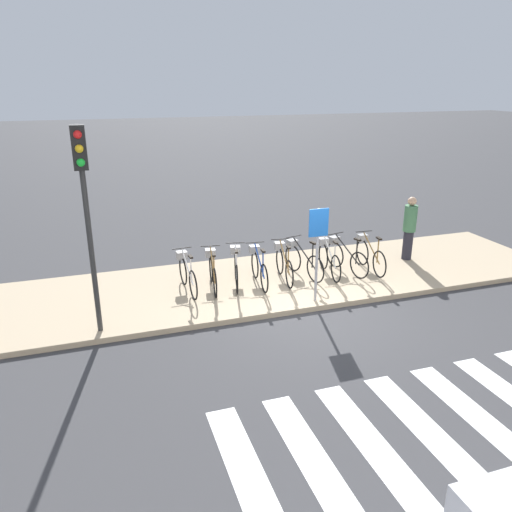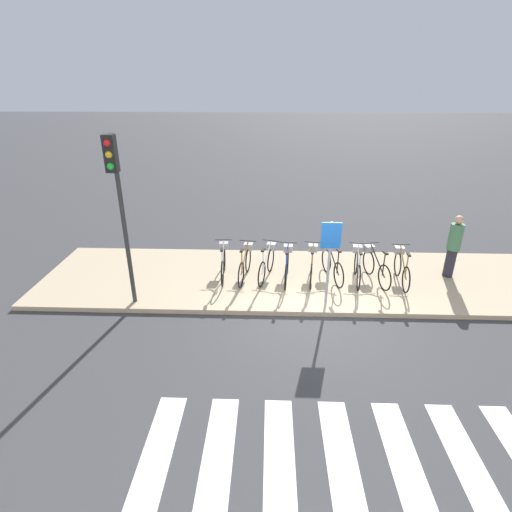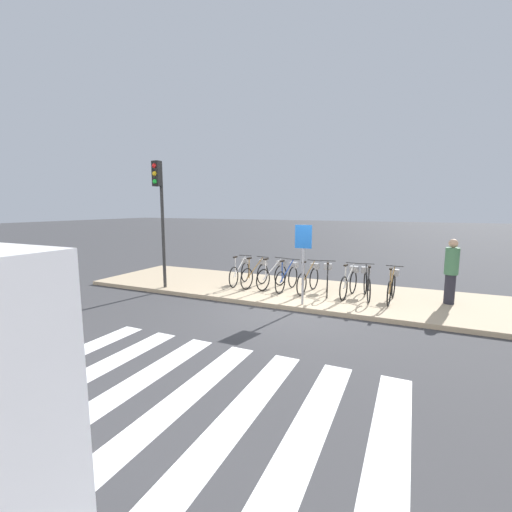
% 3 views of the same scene
% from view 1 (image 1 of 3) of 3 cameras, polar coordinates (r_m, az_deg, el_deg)
% --- Properties ---
extents(ground_plane, '(120.00, 120.00, 0.00)m').
position_cam_1_polar(ground_plane, '(10.90, 6.17, -6.41)').
color(ground_plane, '#38383A').
extents(sidewalk, '(14.36, 3.56, 0.12)m').
position_cam_1_polar(sidewalk, '(12.37, 2.78, -2.77)').
color(sidewalk, tan).
rests_on(sidewalk, ground_plane).
extents(parked_bicycle_0, '(0.46, 1.61, 0.99)m').
position_cam_1_polar(parked_bicycle_0, '(11.59, -7.92, -1.88)').
color(parked_bicycle_0, black).
rests_on(parked_bicycle_0, sidewalk).
extents(parked_bicycle_1, '(0.46, 1.60, 0.99)m').
position_cam_1_polar(parked_bicycle_1, '(11.66, -5.00, -1.63)').
color(parked_bicycle_1, black).
rests_on(parked_bicycle_1, sidewalk).
extents(parked_bicycle_2, '(0.56, 1.57, 0.99)m').
position_cam_1_polar(parked_bicycle_2, '(11.83, -2.30, -1.24)').
color(parked_bicycle_2, black).
rests_on(parked_bicycle_2, sidewalk).
extents(parked_bicycle_3, '(0.46, 1.60, 0.99)m').
position_cam_1_polar(parked_bicycle_3, '(11.87, 0.29, -1.16)').
color(parked_bicycle_3, black).
rests_on(parked_bicycle_3, sidewalk).
extents(parked_bicycle_4, '(0.46, 1.60, 0.99)m').
position_cam_1_polar(parked_bicycle_4, '(12.13, 3.16, -0.73)').
color(parked_bicycle_4, black).
rests_on(parked_bicycle_4, sidewalk).
extents(parked_bicycle_5, '(0.52, 1.58, 0.99)m').
position_cam_1_polar(parked_bicycle_5, '(12.41, 5.24, -0.30)').
color(parked_bicycle_5, black).
rests_on(parked_bicycle_5, sidewalk).
extents(parked_bicycle_6, '(0.46, 1.60, 0.99)m').
position_cam_1_polar(parked_bicycle_6, '(12.58, 8.26, -0.16)').
color(parked_bicycle_6, black).
rests_on(parked_bicycle_6, sidewalk).
extents(parked_bicycle_7, '(0.52, 1.58, 0.99)m').
position_cam_1_polar(parked_bicycle_7, '(12.81, 10.08, 0.10)').
color(parked_bicycle_7, black).
rests_on(parked_bicycle_7, sidewalk).
extents(parked_bicycle_8, '(0.46, 1.61, 0.99)m').
position_cam_1_polar(parked_bicycle_8, '(13.07, 12.80, 0.31)').
color(parked_bicycle_8, black).
rests_on(parked_bicycle_8, sidewalk).
extents(pedestrian, '(0.34, 0.34, 1.72)m').
position_cam_1_polar(pedestrian, '(13.98, 17.13, 3.20)').
color(pedestrian, '#23232D').
rests_on(pedestrian, sidewalk).
extents(traffic_light, '(0.24, 0.40, 3.92)m').
position_cam_1_polar(traffic_light, '(9.30, -19.04, 7.12)').
color(traffic_light, '#2D2D2D').
rests_on(traffic_light, sidewalk).
extents(sign_post, '(0.44, 0.07, 2.09)m').
position_cam_1_polar(sign_post, '(10.68, 7.08, 1.94)').
color(sign_post, '#99999E').
rests_on(sign_post, sidewalk).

